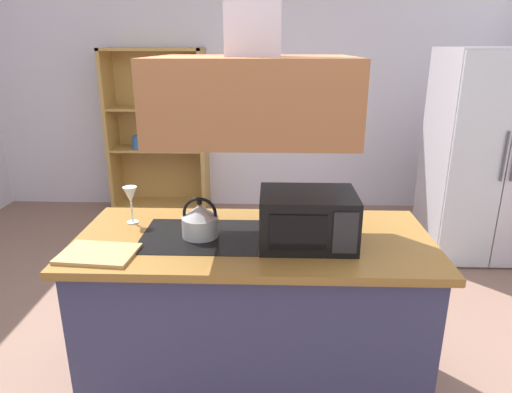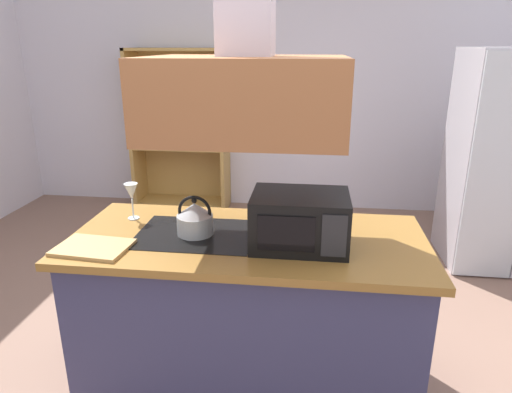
{
  "view_description": "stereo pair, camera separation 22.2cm",
  "coord_description": "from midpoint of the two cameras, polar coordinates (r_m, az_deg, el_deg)",
  "views": [
    {
      "loc": [
        0.22,
        -2.21,
        1.83
      ],
      "look_at": [
        0.13,
        0.26,
        1.0
      ],
      "focal_mm": 31.81,
      "sensor_mm": 36.0,
      "label": 1
    },
    {
      "loc": [
        0.44,
        -2.19,
        1.83
      ],
      "look_at": [
        0.13,
        0.26,
        1.0
      ],
      "focal_mm": 31.81,
      "sensor_mm": 36.0,
      "label": 2
    }
  ],
  "objects": [
    {
      "name": "ground_plane",
      "position": [
        2.88,
        -1.14,
        -20.87
      ],
      "size": [
        7.8,
        7.8,
        0.0
      ],
      "primitive_type": "plane",
      "color": "#826252"
    },
    {
      "name": "wall_back",
      "position": [
        5.23,
        3.56,
        13.31
      ],
      "size": [
        6.0,
        0.12,
        2.7
      ],
      "primitive_type": "cube",
      "color": "silver",
      "rests_on": "ground"
    },
    {
      "name": "kitchen_island",
      "position": [
        2.53,
        1.58,
        -14.45
      ],
      "size": [
        1.81,
        0.82,
        0.9
      ],
      "color": "#353658",
      "rests_on": "ground"
    },
    {
      "name": "range_hood",
      "position": [
        2.12,
        1.9,
        15.63
      ],
      "size": [
        0.9,
        0.7,
        1.28
      ],
      "color": "#9C5E36"
    },
    {
      "name": "refrigerator",
      "position": [
        4.39,
        30.66,
        3.8
      ],
      "size": [
        0.9,
        0.77,
        1.81
      ],
      "color": "#B9B4BC",
      "rests_on": "ground"
    },
    {
      "name": "dish_cabinet",
      "position": [
        5.27,
        -8.23,
        7.06
      ],
      "size": [
        1.07,
        0.4,
        1.8
      ],
      "color": "#B58C45",
      "rests_on": "ground"
    },
    {
      "name": "kettle",
      "position": [
        2.32,
        -4.99,
        -2.8
      ],
      "size": [
        0.19,
        0.19,
        0.21
      ],
      "color": "#B4BBBC",
      "rests_on": "kitchen_island"
    },
    {
      "name": "cutting_board",
      "position": [
        2.28,
        -17.21,
        -6.2
      ],
      "size": [
        0.36,
        0.27,
        0.02
      ],
      "primitive_type": "cube",
      "rotation": [
        0.0,
        0.0,
        -0.09
      ],
      "color": "tan",
      "rests_on": "kitchen_island"
    },
    {
      "name": "microwave",
      "position": [
        2.2,
        8.43,
        -3.02
      ],
      "size": [
        0.46,
        0.35,
        0.26
      ],
      "color": "black",
      "rests_on": "kitchen_island"
    },
    {
      "name": "wine_glass_on_counter",
      "position": [
        2.56,
        -13.04,
        0.4
      ],
      "size": [
        0.08,
        0.08,
        0.21
      ],
      "color": "silver",
      "rests_on": "kitchen_island"
    }
  ]
}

